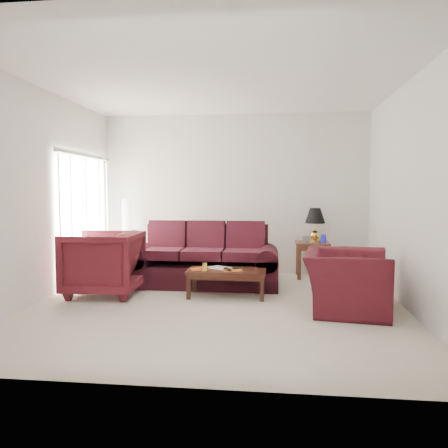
% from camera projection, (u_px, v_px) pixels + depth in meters
% --- Properties ---
extents(floor, '(5.00, 5.00, 0.00)m').
position_uv_depth(floor, '(217.00, 306.00, 5.92)').
color(floor, beige).
rests_on(floor, ground).
extents(blinds, '(0.10, 2.00, 2.16)m').
position_uv_depth(blinds, '(86.00, 219.00, 7.40)').
color(blinds, silver).
rests_on(blinds, ground).
extents(sofa, '(2.43, 1.06, 0.99)m').
position_uv_depth(sofa, '(204.00, 256.00, 7.15)').
color(sofa, black).
rests_on(sofa, ground).
extents(throw_pillow, '(0.49, 0.31, 0.47)m').
position_uv_depth(throw_pillow, '(176.00, 234.00, 8.00)').
color(throw_pillow, black).
rests_on(throw_pillow, sofa).
extents(end_table, '(0.62, 0.62, 0.64)m').
position_uv_depth(end_table, '(312.00, 260.00, 7.86)').
color(end_table, '#4C1F1A').
rests_on(end_table, ground).
extents(table_lamp, '(0.39, 0.39, 0.61)m').
position_uv_depth(table_lamp, '(315.00, 225.00, 7.85)').
color(table_lamp, gold).
rests_on(table_lamp, end_table).
extents(clock, '(0.13, 0.05, 0.13)m').
position_uv_depth(clock, '(306.00, 239.00, 7.67)').
color(clock, '#B8B7BB').
rests_on(clock, end_table).
extents(blue_canister, '(0.12, 0.12, 0.16)m').
position_uv_depth(blue_canister, '(323.00, 239.00, 7.61)').
color(blue_canister, '#1B19A6').
rests_on(blue_canister, end_table).
extents(picture_frame, '(0.14, 0.16, 0.05)m').
position_uv_depth(picture_frame, '(301.00, 237.00, 8.03)').
color(picture_frame, white).
rests_on(picture_frame, end_table).
extents(floor_lamp, '(0.27, 0.27, 1.43)m').
position_uv_depth(floor_lamp, '(128.00, 236.00, 8.20)').
color(floor_lamp, white).
rests_on(floor_lamp, ground).
extents(armchair_left, '(1.11, 1.08, 0.96)m').
position_uv_depth(armchair_left, '(103.00, 263.00, 6.51)').
color(armchair_left, '#491019').
rests_on(armchair_left, ground).
extents(armchair_right, '(1.20, 1.33, 0.77)m').
position_uv_depth(armchair_right, '(346.00, 281.00, 5.63)').
color(armchair_right, '#3E0E16').
rests_on(armchair_right, ground).
extents(coffee_table, '(1.27, 0.92, 0.40)m').
position_uv_depth(coffee_table, '(227.00, 283.00, 6.43)').
color(coffee_table, black).
rests_on(coffee_table, ground).
extents(magazine_red, '(0.31, 0.27, 0.01)m').
position_uv_depth(magazine_red, '(200.00, 269.00, 6.42)').
color(magazine_red, '#B43912').
rests_on(magazine_red, coffee_table).
extents(magazine_white, '(0.38, 0.36, 0.02)m').
position_uv_depth(magazine_white, '(219.00, 268.00, 6.52)').
color(magazine_white, white).
rests_on(magazine_white, coffee_table).
extents(magazine_orange, '(0.32, 0.29, 0.02)m').
position_uv_depth(magazine_orange, '(232.00, 270.00, 6.33)').
color(magazine_orange, orange).
rests_on(magazine_orange, coffee_table).
extents(remote_a, '(0.13, 0.20, 0.02)m').
position_uv_depth(remote_a, '(228.00, 269.00, 6.28)').
color(remote_a, black).
rests_on(remote_a, coffee_table).
extents(remote_b, '(0.13, 0.15, 0.02)m').
position_uv_depth(remote_b, '(237.00, 268.00, 6.38)').
color(remote_b, black).
rests_on(remote_b, coffee_table).
extents(yellow_glass, '(0.09, 0.09, 0.11)m').
position_uv_depth(yellow_glass, '(205.00, 267.00, 6.31)').
color(yellow_glass, yellow).
rests_on(yellow_glass, coffee_table).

